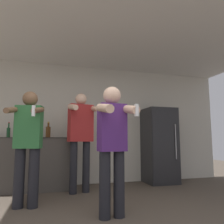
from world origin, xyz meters
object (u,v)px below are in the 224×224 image
person_woman_foreground (112,140)px  person_man_side (28,141)px  bottle_clear_vodka (8,132)px  person_spectator_back (81,133)px  refrigerator (159,145)px  bottle_dark_rum (29,130)px  bottle_tall_gin (21,131)px  bottle_brown_liquor (48,131)px

person_woman_foreground → person_man_side: (-1.05, 0.70, -0.02)m
bottle_clear_vodka → person_spectator_back: 1.37m
refrigerator → person_woman_foreground: refrigerator is taller
bottle_dark_rum → person_man_side: bearing=-85.0°
bottle_dark_rum → bottle_tall_gin: 0.13m
bottle_clear_vodka → person_woman_foreground: size_ratio=0.18×
person_woman_foreground → bottle_clear_vodka: bearing=129.4°
bottle_clear_vodka → person_woman_foreground: (1.50, -1.83, -0.16)m
refrigerator → person_spectator_back: size_ratio=0.91×
bottle_tall_gin → person_woman_foreground: 2.24m
refrigerator → person_man_side: (-2.64, -1.09, 0.09)m
refrigerator → bottle_clear_vodka: (-3.09, 0.04, 0.27)m
bottle_dark_rum → person_woman_foreground: size_ratio=0.23×
bottle_tall_gin → bottle_brown_liquor: size_ratio=1.03×
person_spectator_back → bottle_clear_vodka: bearing=159.5°
refrigerator → person_man_side: 2.85m
refrigerator → bottle_tall_gin: bearing=179.2°
bottle_dark_rum → refrigerator: bearing=-0.8°
person_man_side → person_spectator_back: 1.06m
bottle_brown_liquor → bottle_clear_vodka: bearing=-180.0°
bottle_tall_gin → bottle_clear_vodka: (-0.22, 0.00, -0.02)m
person_man_side → refrigerator: bearing=22.5°
bottle_dark_rum → person_man_side: (0.10, -1.13, -0.21)m
bottle_clear_vodka → person_woman_foreground: person_woman_foreground is taller
bottle_dark_rum → bottle_brown_liquor: bottle_dark_rum is taller
refrigerator → bottle_clear_vodka: refrigerator is taller
bottle_tall_gin → person_woman_foreground: (1.28, -1.83, -0.18)m
refrigerator → person_spectator_back: (-1.81, -0.44, 0.24)m
person_man_side → person_woman_foreground: bearing=-33.7°
bottle_tall_gin → person_man_side: bearing=-78.5°
refrigerator → person_woman_foreground: bearing=-131.6°
person_woman_foreground → person_spectator_back: 1.37m
bottle_brown_liquor → person_woman_foreground: bearing=-66.7°
refrigerator → bottle_dark_rum: 2.75m
bottle_dark_rum → bottle_clear_vodka: 0.36m
refrigerator → bottle_brown_liquor: size_ratio=5.24×
person_woman_foreground → refrigerator: bearing=48.4°
bottle_tall_gin → bottle_brown_liquor: (0.49, 0.00, -0.01)m
bottle_dark_rum → person_spectator_back: size_ratio=0.20×
bottle_tall_gin → bottle_clear_vodka: size_ratio=1.11×
bottle_tall_gin → bottle_clear_vodka: bottle_tall_gin is taller
person_woman_foreground → person_spectator_back: person_spectator_back is taller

